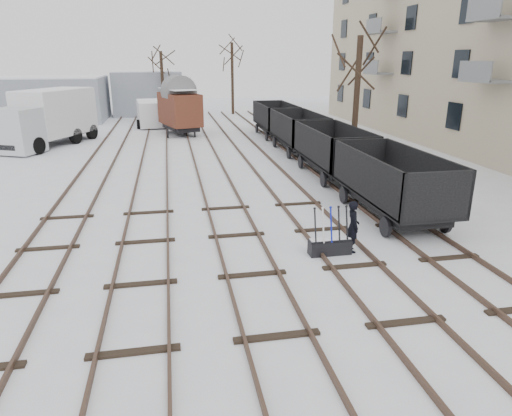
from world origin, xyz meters
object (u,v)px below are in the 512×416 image
at_px(ground_frame, 330,245).
at_px(freight_wagon_a, 391,193).
at_px(worker, 353,226).
at_px(box_van_wagon, 180,108).
at_px(lorry, 48,118).
at_px(panel_van, 151,113).

height_order(ground_frame, freight_wagon_a, freight_wagon_a).
bearing_deg(worker, box_van_wagon, 15.60).
height_order(lorry, panel_van, lorry).
bearing_deg(ground_frame, panel_van, 101.17).
bearing_deg(worker, freight_wagon_a, -38.06).
relative_size(ground_frame, panel_van, 0.29).
bearing_deg(box_van_wagon, freight_wagon_a, -87.95).
bearing_deg(ground_frame, worker, 6.96).
relative_size(freight_wagon_a, box_van_wagon, 1.18).
height_order(ground_frame, box_van_wagon, box_van_wagon).
bearing_deg(lorry, ground_frame, -33.98).
xyz_separation_m(ground_frame, freight_wagon_a, (3.40, 2.94, 0.65)).
height_order(ground_frame, worker, worker).
height_order(freight_wagon_a, lorry, lorry).
distance_m(freight_wagon_a, panel_van, 28.22).
relative_size(worker, box_van_wagon, 0.32).
xyz_separation_m(freight_wagon_a, panel_van, (-9.56, 26.55, 0.21)).
bearing_deg(freight_wagon_a, ground_frame, -139.22).
relative_size(freight_wagon_a, lorry, 0.70).
distance_m(box_van_wagon, lorry, 9.50).
distance_m(worker, box_van_wagon, 24.64).
bearing_deg(panel_van, box_van_wagon, -71.04).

